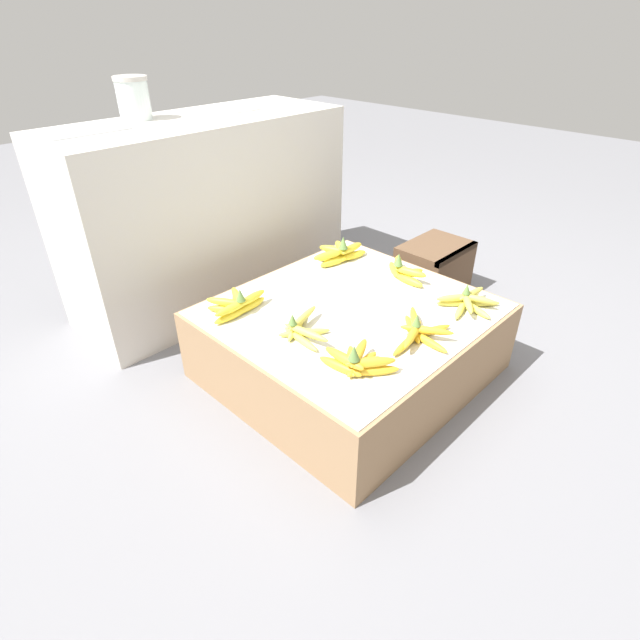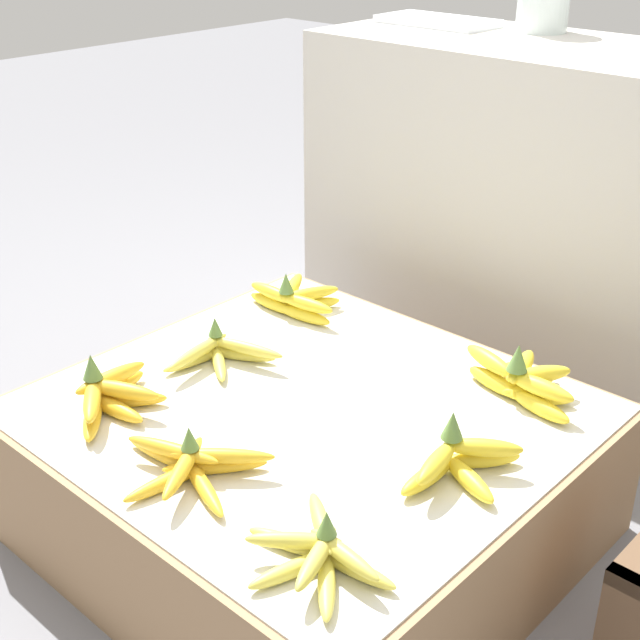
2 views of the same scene
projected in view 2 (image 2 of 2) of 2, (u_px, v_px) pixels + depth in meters
The scene contains 11 objects.
ground_plane at pixel (309, 529), 1.73m from camera, with size 10.00×10.00×0.00m, color slate.
display_platform at pixel (309, 471), 1.67m from camera, with size 0.91×0.85×0.28m.
back_vendor_table at pixel (563, 223), 2.11m from camera, with size 1.25×0.47×0.80m.
banana_bunch_front_left at pixel (109, 395), 1.58m from camera, with size 0.15×0.22×0.11m.
banana_bunch_front_midleft at pixel (190, 464), 1.41m from camera, with size 0.27×0.23×0.09m.
banana_bunch_front_midright at pixel (318, 551), 1.22m from camera, with size 0.24×0.20×0.09m.
banana_bunch_middle_left at pixel (219, 352), 1.74m from camera, with size 0.20×0.20×0.09m.
banana_bunch_middle_midright at pixel (459, 461), 1.40m from camera, with size 0.14×0.22×0.11m.
banana_bunch_back_left at pixel (294, 299), 1.95m from camera, with size 0.23×0.14×0.10m.
banana_bunch_back_midright at pixel (523, 380), 1.63m from camera, with size 0.26×0.15×0.11m.
foam_tray_dark at pixel (437, 21), 2.23m from camera, with size 0.29×0.15×0.02m.
Camera 2 is at (0.94, -0.99, 1.13)m, focal length 50.00 mm.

